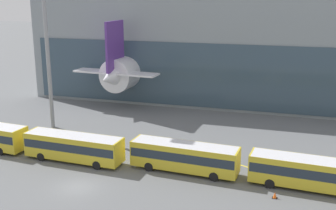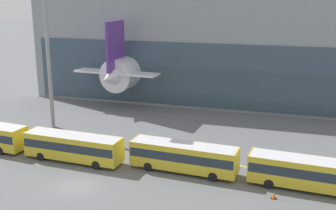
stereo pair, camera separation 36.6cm
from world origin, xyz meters
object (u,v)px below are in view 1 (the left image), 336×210
at_px(shuttle_bus_3, 310,172).
at_px(traffic_cone_0, 275,195).
at_px(shuttle_bus_2, 184,155).
at_px(floodlight_mast, 46,24).
at_px(shuttle_bus_1, 74,146).
at_px(airliner_at_gate_far, 151,63).

height_order(shuttle_bus_3, traffic_cone_0, shuttle_bus_3).
relative_size(shuttle_bus_2, shuttle_bus_3, 1.00).
relative_size(shuttle_bus_3, floodlight_mast, 0.50).
bearing_deg(shuttle_bus_1, shuttle_bus_3, 3.70).
bearing_deg(airliner_at_gate_far, shuttle_bus_3, -136.91).
bearing_deg(shuttle_bus_1, airliner_at_gate_far, 98.07).
distance_m(shuttle_bus_1, floodlight_mast, 19.39).
distance_m(shuttle_bus_1, shuttle_bus_2, 13.23).
xyz_separation_m(shuttle_bus_2, traffic_cone_0, (10.01, -3.60, -1.58)).
xyz_separation_m(shuttle_bus_2, shuttle_bus_3, (13.20, -0.53, 0.00)).
bearing_deg(airliner_at_gate_far, traffic_cone_0, -142.16).
height_order(shuttle_bus_1, floodlight_mast, floodlight_mast).
xyz_separation_m(airliner_at_gate_far, traffic_cone_0, (26.54, -40.27, -5.40)).
distance_m(shuttle_bus_3, floodlight_mast, 39.56).
height_order(shuttle_bus_3, floodlight_mast, floodlight_mast).
height_order(shuttle_bus_2, floodlight_mast, floodlight_mast).
bearing_deg(airliner_at_gate_far, floodlight_mast, 171.62).
distance_m(airliner_at_gate_far, floodlight_mast, 29.05).
bearing_deg(floodlight_mast, shuttle_bus_3, -16.12).
xyz_separation_m(airliner_at_gate_far, shuttle_bus_3, (29.73, -37.20, -3.82)).
bearing_deg(floodlight_mast, shuttle_bus_1, -48.51).
height_order(shuttle_bus_1, shuttle_bus_3, same).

